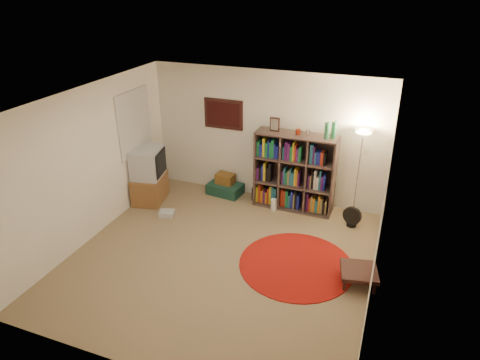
% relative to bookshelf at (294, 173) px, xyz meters
% --- Properties ---
extents(room, '(4.54, 4.54, 2.54)m').
position_rel_bookshelf_xyz_m(room, '(-0.69, -1.93, 0.55)').
color(room, '#8B7351').
rests_on(room, ground).
extents(bookshelf, '(1.48, 0.44, 1.76)m').
position_rel_bookshelf_xyz_m(bookshelf, '(0.00, 0.00, 0.00)').
color(bookshelf, '#483530').
rests_on(bookshelf, ground).
extents(floor_lamp, '(0.39, 0.39, 1.68)m').
position_rel_bookshelf_xyz_m(floor_lamp, '(1.14, 0.06, 0.69)').
color(floor_lamp, silver).
rests_on(floor_lamp, ground).
extents(floor_fan, '(0.33, 0.22, 0.38)m').
position_rel_bookshelf_xyz_m(floor_fan, '(1.15, -0.30, -0.52)').
color(floor_fan, black).
rests_on(floor_fan, ground).
extents(tv_stand, '(0.65, 0.83, 1.09)m').
position_rel_bookshelf_xyz_m(tv_stand, '(-2.65, -0.69, -0.19)').
color(tv_stand, brown).
rests_on(tv_stand, ground).
extents(dvd_box, '(0.32, 0.29, 0.09)m').
position_rel_bookshelf_xyz_m(dvd_box, '(-2.07, -1.13, -0.67)').
color(dvd_box, silver).
rests_on(dvd_box, ground).
extents(suitcase, '(0.72, 0.51, 0.22)m').
position_rel_bookshelf_xyz_m(suitcase, '(-1.39, 0.06, -0.60)').
color(suitcase, '#153B30').
rests_on(suitcase, ground).
extents(wicker_basket, '(0.38, 0.29, 0.20)m').
position_rel_bookshelf_xyz_m(wicker_basket, '(-1.40, 0.10, -0.39)').
color(wicker_basket, brown).
rests_on(wicker_basket, suitcase).
extents(duffel_bag, '(0.46, 0.42, 0.27)m').
position_rel_bookshelf_xyz_m(duffel_bag, '(-0.57, 0.08, -0.58)').
color(duffel_bag, black).
rests_on(duffel_bag, ground).
extents(paper_towel, '(0.12, 0.12, 0.23)m').
position_rel_bookshelf_xyz_m(paper_towel, '(-0.29, -0.24, -0.60)').
color(paper_towel, white).
rests_on(paper_towel, ground).
extents(red_rug, '(1.74, 1.74, 0.02)m').
position_rel_bookshelf_xyz_m(red_rug, '(0.52, -1.74, -0.70)').
color(red_rug, maroon).
rests_on(red_rug, ground).
extents(side_table, '(0.60, 0.60, 0.23)m').
position_rel_bookshelf_xyz_m(side_table, '(1.45, -1.84, -0.52)').
color(side_table, black).
rests_on(side_table, ground).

